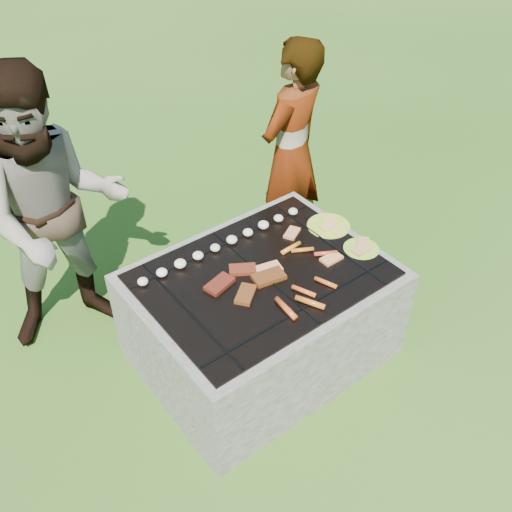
{
  "coord_description": "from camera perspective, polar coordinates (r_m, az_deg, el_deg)",
  "views": [
    {
      "loc": [
        -1.38,
        -1.73,
        2.57
      ],
      "look_at": [
        0.0,
        0.05,
        0.7
      ],
      "focal_mm": 40.0,
      "sensor_mm": 36.0,
      "label": 1
    }
  ],
  "objects": [
    {
      "name": "sausages",
      "position": [
        2.91,
        4.84,
        -2.44
      ],
      "size": [
        0.52,
        0.47,
        0.03
      ],
      "color": "orange",
      "rests_on": "fire_pit"
    },
    {
      "name": "mushrooms",
      "position": [
        3.12,
        -3.33,
        1.21
      ],
      "size": [
        1.06,
        0.06,
        0.04
      ],
      "color": "beige",
      "rests_on": "fire_pit"
    },
    {
      "name": "fire_pit",
      "position": [
        3.18,
        0.55,
        -6.26
      ],
      "size": [
        1.3,
        1.0,
        0.62
      ],
      "color": "#9B948A",
      "rests_on": "ground"
    },
    {
      "name": "plate_near",
      "position": [
        3.17,
        10.5,
        0.75
      ],
      "size": [
        0.25,
        0.25,
        0.03
      ],
      "color": "#CED933",
      "rests_on": "fire_pit"
    },
    {
      "name": "pork_slabs",
      "position": [
        2.9,
        -1.02,
        -2.48
      ],
      "size": [
        0.41,
        0.31,
        0.02
      ],
      "color": "maroon",
      "rests_on": "fire_pit"
    },
    {
      "name": "lawn",
      "position": [
        3.39,
        0.52,
        -9.57
      ],
      "size": [
        60.0,
        60.0,
        0.0
      ],
      "primitive_type": "plane",
      "color": "#204812",
      "rests_on": "ground"
    },
    {
      "name": "bread_on_grate",
      "position": [
        3.05,
        3.65,
        -0.06
      ],
      "size": [
        0.45,
        0.39,
        0.02
      ],
      "color": "tan",
      "rests_on": "fire_pit"
    },
    {
      "name": "cook",
      "position": [
        3.72,
        3.53,
        10.24
      ],
      "size": [
        0.61,
        0.48,
        1.48
      ],
      "primitive_type": "imported",
      "rotation": [
        0.0,
        0.0,
        3.4
      ],
      "color": "gray",
      "rests_on": "ground"
    },
    {
      "name": "bystander",
      "position": [
        3.19,
        -19.33,
        3.91
      ],
      "size": [
        0.92,
        0.79,
        1.64
      ],
      "primitive_type": "imported",
      "rotation": [
        0.0,
        0.0,
        -0.23
      ],
      "color": "gray",
      "rests_on": "ground"
    },
    {
      "name": "plate_far",
      "position": [
        3.3,
        7.26,
        2.97
      ],
      "size": [
        0.31,
        0.31,
        0.03
      ],
      "color": "yellow",
      "rests_on": "fire_pit"
    }
  ]
}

